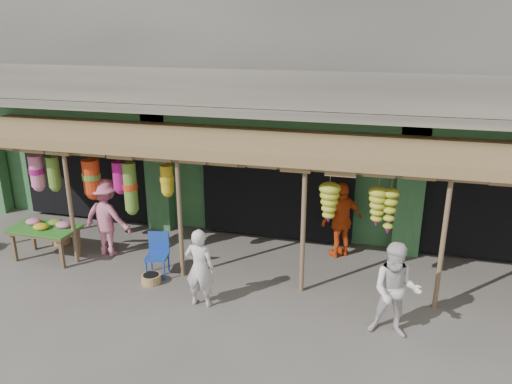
% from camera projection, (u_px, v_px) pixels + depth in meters
% --- Properties ---
extents(ground, '(80.00, 80.00, 0.00)m').
position_uv_depth(ground, '(255.00, 279.00, 10.26)').
color(ground, '#514C47').
rests_on(ground, ground).
extents(building, '(16.40, 6.80, 7.00)m').
position_uv_depth(building, '(299.00, 86.00, 13.63)').
color(building, gray).
rests_on(building, ground).
extents(awning, '(14.00, 2.70, 2.79)m').
position_uv_depth(awning, '(258.00, 148.00, 10.19)').
color(awning, brown).
rests_on(awning, ground).
extents(flower_table, '(1.49, 0.90, 0.88)m').
position_uv_depth(flower_table, '(46.00, 229.00, 10.97)').
color(flower_table, brown).
rests_on(flower_table, ground).
extents(blue_chair, '(0.50, 0.51, 0.91)m').
position_uv_depth(blue_chair, '(158.00, 252.00, 10.35)').
color(blue_chair, '#183C9F').
rests_on(blue_chair, ground).
extents(basket_left, '(0.55, 0.55, 0.19)m').
position_uv_depth(basket_left, '(61.00, 239.00, 11.94)').
color(basket_left, '#9C8147').
rests_on(basket_left, ground).
extents(basket_right, '(0.44, 0.44, 0.18)m').
position_uv_depth(basket_right, '(151.00, 279.00, 10.10)').
color(basket_right, '#A77E4E').
rests_on(basket_right, ground).
extents(person_front, '(0.56, 0.37, 1.53)m').
position_uv_depth(person_front, '(200.00, 268.00, 9.11)').
color(person_front, silver).
rests_on(person_front, ground).
extents(person_right, '(0.84, 0.67, 1.68)m').
position_uv_depth(person_right, '(396.00, 291.00, 8.20)').
color(person_right, silver).
rests_on(person_right, ground).
extents(person_vendor, '(1.06, 0.97, 1.73)m').
position_uv_depth(person_vendor, '(342.00, 220.00, 11.04)').
color(person_vendor, '#DE4B14').
rests_on(person_vendor, ground).
extents(person_shopper, '(1.22, 0.79, 1.79)m').
position_uv_depth(person_shopper, '(107.00, 217.00, 11.11)').
color(person_shopper, '#CD6C86').
rests_on(person_shopper, ground).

